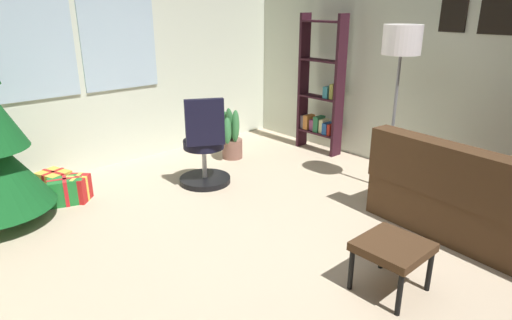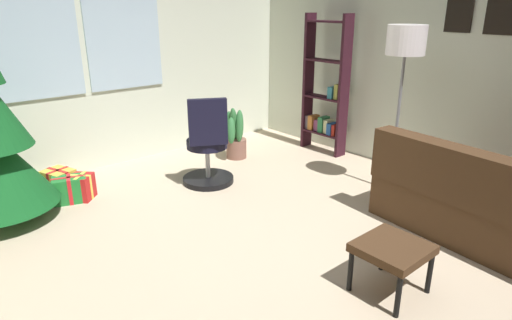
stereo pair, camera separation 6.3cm
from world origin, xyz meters
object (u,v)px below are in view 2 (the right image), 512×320
footstool (392,251)px  office_chair (208,151)px  gift_box_gold (59,182)px  floor_lamp (405,52)px  bookshelf (325,95)px  potted_plant (235,137)px  gift_box_green (70,189)px  gift_box_red (82,187)px

footstool → office_chair: (0.17, 2.38, 0.06)m
gift_box_gold → office_chair: office_chair is taller
office_chair → floor_lamp: floor_lamp is taller
office_chair → bookshelf: bookshelf is taller
office_chair → potted_plant: 0.89m
floor_lamp → potted_plant: bearing=108.3°
bookshelf → floor_lamp: size_ratio=1.05×
office_chair → potted_plant: (0.75, 0.48, -0.10)m
footstool → potted_plant: 3.01m
floor_lamp → gift_box_green: bearing=144.1°
footstool → gift_box_green: bearing=111.3°
footstool → bookshelf: (2.00, 2.33, 0.45)m
office_chair → gift_box_gold: bearing=148.7°
gift_box_red → gift_box_gold: gift_box_gold is taller
gift_box_green → bookshelf: bookshelf is taller
floor_lamp → gift_box_gold: bearing=140.7°
gift_box_red → potted_plant: 1.95m
floor_lamp → footstool: bearing=-147.3°
potted_plant → office_chair: bearing=-147.2°
footstool → floor_lamp: (1.54, 0.99, 1.13)m
gift_box_red → gift_box_green: 0.11m
floor_lamp → office_chair: bearing=134.4°
bookshelf → footstool: bearing=-130.6°
gift_box_red → gift_box_green: (-0.11, 0.02, 0.00)m
footstool → office_chair: size_ratio=0.45×
gift_box_green → office_chair: 1.43m
bookshelf → office_chair: bearing=178.5°
gift_box_gold → potted_plant: size_ratio=0.51×
gift_box_gold → floor_lamp: size_ratio=0.21×
footstool → gift_box_gold: 3.40m
gift_box_red → potted_plant: bearing=-1.0°
footstool → gift_box_red: 3.08m
gift_box_gold → footstool: bearing=-70.1°
footstool → gift_box_red: size_ratio=1.48×
gift_box_gold → potted_plant: 2.10m
footstool → gift_box_green: 3.14m
potted_plant → gift_box_red: bearing=179.0°
footstool → gift_box_red: (-1.03, 2.90, -0.19)m
gift_box_green → floor_lamp: 3.55m
gift_box_green → footstool: bearing=-68.7°
office_chair → bookshelf: bearing=-1.5°
gift_box_gold → bookshelf: (3.16, -0.85, 0.64)m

